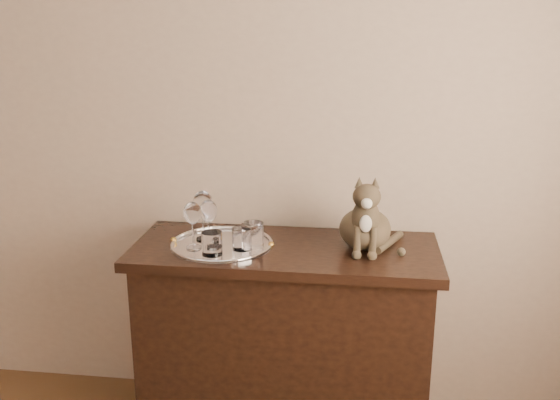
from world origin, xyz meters
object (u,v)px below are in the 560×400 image
(wine_glass_a, at_px, (203,215))
(wine_glass_d, at_px, (209,223))
(tumbler_a, at_px, (242,239))
(tumbler_b, at_px, (212,243))
(sideboard, at_px, (285,344))
(tumbler_c, at_px, (253,235))
(cat, at_px, (366,210))
(tray, at_px, (222,246))
(wine_glass_c, at_px, (193,225))

(wine_glass_a, relative_size, wine_glass_d, 1.10)
(tumbler_a, distance_m, tumbler_b, 0.12)
(sideboard, xyz_separation_m, wine_glass_a, (-0.33, 0.02, 0.53))
(sideboard, distance_m, tumbler_a, 0.51)
(tumbler_c, distance_m, cat, 0.45)
(sideboard, height_order, wine_glass_a, wine_glass_a)
(wine_glass_a, distance_m, cat, 0.64)
(wine_glass_d, bearing_deg, sideboard, 7.95)
(tumbler_b, height_order, tumbler_c, tumbler_c)
(wine_glass_d, bearing_deg, cat, 6.99)
(wine_glass_a, height_order, tumbler_a, wine_glass_a)
(tumbler_b, bearing_deg, wine_glass_d, 109.80)
(wine_glass_a, distance_m, tumbler_c, 0.22)
(cat, bearing_deg, sideboard, -173.94)
(sideboard, distance_m, cat, 0.66)
(sideboard, height_order, cat, cat)
(tray, height_order, tumbler_a, tumbler_a)
(cat, bearing_deg, tray, -173.54)
(wine_glass_c, xyz_separation_m, cat, (0.65, 0.11, 0.05))
(tumbler_a, height_order, tumbler_b, tumbler_b)
(wine_glass_d, bearing_deg, wine_glass_c, -143.61)
(tray, bearing_deg, tumbler_c, -2.83)
(wine_glass_c, bearing_deg, tumbler_c, 10.88)
(sideboard, distance_m, tray, 0.49)
(tray, xyz_separation_m, wine_glass_c, (-0.10, -0.05, 0.10))
(cat, bearing_deg, wine_glass_c, -170.28)
(wine_glass_a, xyz_separation_m, tumbler_a, (0.17, -0.09, -0.06))
(sideboard, bearing_deg, wine_glass_c, -167.05)
(wine_glass_a, xyz_separation_m, wine_glass_c, (-0.02, -0.10, -0.01))
(sideboard, bearing_deg, tumbler_b, -151.83)
(wine_glass_d, bearing_deg, tumbler_b, -70.20)
(tray, bearing_deg, wine_glass_d, -167.19)
(wine_glass_d, distance_m, tumbler_a, 0.15)
(tumbler_a, distance_m, tumbler_c, 0.05)
(wine_glass_d, height_order, cat, cat)
(tumbler_b, bearing_deg, wine_glass_a, 114.26)
(sideboard, relative_size, wine_glass_c, 6.44)
(wine_glass_a, bearing_deg, tumbler_a, -27.06)
(wine_glass_a, distance_m, tumbler_a, 0.20)
(wine_glass_a, height_order, wine_glass_c, wine_glass_a)
(tumbler_a, bearing_deg, cat, 12.09)
(tumbler_c, bearing_deg, wine_glass_d, -178.43)
(wine_glass_c, height_order, tumbler_b, wine_glass_c)
(tumbler_b, bearing_deg, tumbler_c, 36.58)
(tray, height_order, wine_glass_c, wine_glass_c)
(tray, distance_m, tumbler_c, 0.14)
(sideboard, bearing_deg, cat, 6.09)
(tumbler_b, bearing_deg, wine_glass_c, 146.02)
(wine_glass_c, bearing_deg, wine_glass_a, 81.11)
(cat, bearing_deg, tumbler_a, -167.94)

